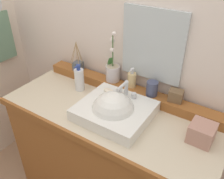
# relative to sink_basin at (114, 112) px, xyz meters

# --- Properties ---
(wall_back) EXTENTS (3.16, 0.20, 2.65)m
(wall_back) POSITION_rel_sink_basin_xyz_m (-0.05, 0.44, 0.41)
(wall_back) COLOR silver
(wall_back) RESTS_ON ground
(vanity_cabinet) EXTENTS (1.43, 0.60, 0.88)m
(vanity_cabinet) POSITION_rel_sink_basin_xyz_m (-0.05, 0.03, -0.47)
(vanity_cabinet) COLOR #965627
(vanity_cabinet) RESTS_ON ground
(back_ledge) EXTENTS (1.35, 0.10, 0.06)m
(back_ledge) POSITION_rel_sink_basin_xyz_m (-0.05, 0.27, -0.00)
(back_ledge) COLOR #965627
(back_ledge) RESTS_ON vanity_cabinet
(sink_basin) EXTENTS (0.43, 0.39, 0.29)m
(sink_basin) POSITION_rel_sink_basin_xyz_m (0.00, 0.00, 0.00)
(sink_basin) COLOR white
(sink_basin) RESTS_ON vanity_cabinet
(soap_bar) EXTENTS (0.07, 0.04, 0.02)m
(soap_bar) POSITION_rel_sink_basin_xyz_m (-0.12, 0.12, 0.05)
(soap_bar) COLOR silver
(soap_bar) RESTS_ON sink_basin
(potted_plant) EXTENTS (0.10, 0.10, 0.37)m
(potted_plant) POSITION_rel_sink_basin_xyz_m (-0.19, 0.28, 0.11)
(potted_plant) COLOR silver
(potted_plant) RESTS_ON back_ledge
(soap_dispenser) EXTENTS (0.06, 0.06, 0.14)m
(soap_dispenser) POSITION_rel_sink_basin_xyz_m (-0.03, 0.28, 0.09)
(soap_dispenser) COLOR #E4C284
(soap_dispenser) RESTS_ON back_ledge
(tumbler_cup) EXTENTS (0.08, 0.08, 0.10)m
(tumbler_cup) POSITION_rel_sink_basin_xyz_m (0.13, 0.26, 0.08)
(tumbler_cup) COLOR #404561
(tumbler_cup) RESTS_ON back_ledge
(reed_diffuser) EXTENTS (0.10, 0.10, 0.23)m
(reed_diffuser) POSITION_rel_sink_basin_xyz_m (-0.50, 0.26, 0.07)
(reed_diffuser) COLOR #4D545B
(reed_diffuser) RESTS_ON back_ledge
(trinket_box) EXTENTS (0.10, 0.08, 0.07)m
(trinket_box) POSITION_rel_sink_basin_xyz_m (0.28, 0.28, 0.07)
(trinket_box) COLOR brown
(trinket_box) RESTS_ON back_ledge
(lotion_bottle) EXTENTS (0.07, 0.07, 0.20)m
(lotion_bottle) POSITION_rel_sink_basin_xyz_m (-0.37, 0.13, 0.05)
(lotion_bottle) COLOR white
(lotion_bottle) RESTS_ON vanity_cabinet
(tissue_box) EXTENTS (0.13, 0.13, 0.11)m
(tissue_box) POSITION_rel_sink_basin_xyz_m (0.51, 0.09, 0.02)
(tissue_box) COLOR tan
(tissue_box) RESTS_ON vanity_cabinet
(mirror) EXTENTS (0.41, 0.02, 0.46)m
(mirror) POSITION_rel_sink_basin_xyz_m (0.07, 0.32, 0.34)
(mirror) COLOR silver
(hand_towel) EXTENTS (0.02, 0.19, 0.40)m
(hand_towel) POSITION_rel_sink_basin_xyz_m (-1.19, 0.13, 0.20)
(hand_towel) COLOR slate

